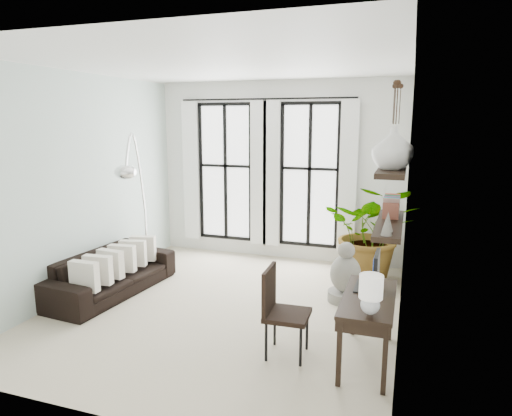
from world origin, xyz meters
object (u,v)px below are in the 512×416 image
at_px(plant, 372,232).
at_px(desk, 368,301).
at_px(desk_chair, 279,306).
at_px(sofa, 111,273).
at_px(arc_lamp, 135,168).
at_px(buddha, 345,277).

distance_m(plant, desk, 2.68).
bearing_deg(desk_chair, desk, 3.69).
height_order(sofa, plant, plant).
xyz_separation_m(desk_chair, arc_lamp, (-2.73, 1.52, 1.25)).
distance_m(plant, desk_chair, 2.87).
height_order(arc_lamp, buddha, arc_lamp).
bearing_deg(plant, desk, -86.05).
bearing_deg(sofa, desk_chair, -103.10).
height_order(desk, arc_lamp, arc_lamp).
bearing_deg(sofa, desk, -97.44).
xyz_separation_m(sofa, plant, (3.56, 1.83, 0.47)).
bearing_deg(arc_lamp, buddha, 3.73).
distance_m(arc_lamp, buddha, 3.52).
relative_size(desk_chair, buddha, 1.13).
bearing_deg(desk, arc_lamp, 158.69).
distance_m(desk_chair, arc_lamp, 3.36).
height_order(sofa, arc_lamp, arc_lamp).
distance_m(sofa, plant, 4.03).
relative_size(sofa, arc_lamp, 0.90).
relative_size(plant, desk_chair, 1.59).
distance_m(sofa, buddha, 3.40).
xyz_separation_m(desk, buddha, (-0.44, 1.63, -0.33)).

